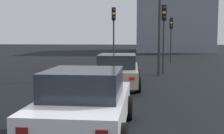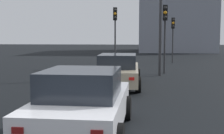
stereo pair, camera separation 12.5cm
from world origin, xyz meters
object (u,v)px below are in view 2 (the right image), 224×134
Objects in this scene: traffic_light_near_left at (173,30)px; traffic_light_near_right at (165,25)px; car_beige_lead at (118,71)px; traffic_light_far_left at (115,25)px; car_white_second at (83,103)px.

traffic_light_near_left is 0.93× the size of traffic_light_near_right.
traffic_light_near_left is at bearing 174.64° from traffic_light_near_right.
traffic_light_near_right is at bearing -27.67° from car_beige_lead.
traffic_light_far_left is (8.10, 0.84, 2.35)m from car_beige_lead.
traffic_light_far_left reaches higher than car_white_second.
traffic_light_far_left reaches higher than traffic_light_near_left.
traffic_light_near_right is at bearing -6.64° from traffic_light_near_left.
car_beige_lead is 6.69m from car_white_second.
car_white_second is at bearing -9.16° from traffic_light_near_right.
car_white_second reaches higher than car_beige_lead.
traffic_light_near_right is (11.46, -2.66, 2.19)m from car_white_second.
car_white_second is 1.02× the size of traffic_light_near_right.
traffic_light_near_left is 0.89× the size of traffic_light_far_left.
traffic_light_near_right is (4.77, -2.40, 2.21)m from car_beige_lead.
car_beige_lead is 1.14× the size of traffic_light_far_left.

